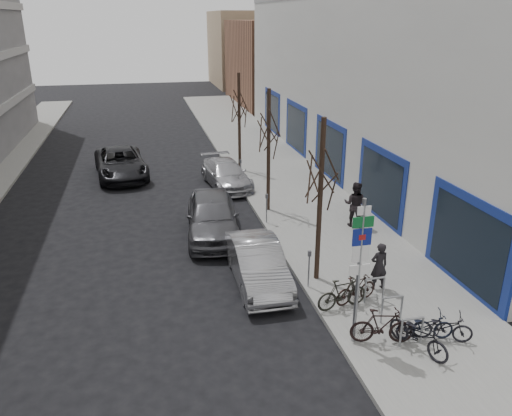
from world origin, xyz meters
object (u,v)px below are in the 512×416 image
meter_mid (267,206)px  bike_far_curb (443,325)px  meter_back (241,169)px  bike_far_inner (356,289)px  pedestrian_far (355,204)px  bike_mid_curb (425,323)px  pedestrian_near (379,266)px  bike_near_left (419,332)px  tree_far (239,99)px  meter_front (309,265)px  parked_car_front (258,264)px  parked_car_mid (212,216)px  lane_car (121,163)px  tree_near (322,163)px  parked_car_back (226,174)px  tree_mid (269,122)px  bike_rack (392,306)px  bike_near_right (382,326)px  bike_mid_inner (342,293)px  highway_sign_pole (359,264)px

meter_mid → bike_far_curb: meter_mid is taller
meter_back → bike_far_curb: (2.57, -14.49, -0.29)m
bike_far_inner → pedestrian_far: size_ratio=0.79×
bike_far_curb → bike_mid_curb: bearing=93.8°
pedestrian_near → bike_near_left: bearing=81.2°
pedestrian_far → bike_mid_curb: bearing=116.3°
tree_far → meter_front: size_ratio=4.33×
parked_car_front → pedestrian_near: (3.58, -1.45, 0.23)m
meter_back → parked_car_mid: parked_car_mid is taller
tree_far → lane_car: (-6.55, 0.59, -3.33)m
tree_far → parked_car_mid: size_ratio=1.11×
pedestrian_near → pedestrian_far: pedestrian_far is taller
tree_near → parked_car_back: (-1.20, 10.59, -3.43)m
meter_back → bike_far_inner: 12.25m
tree_mid → lane_car: tree_mid is taller
bike_rack → meter_front: meter_front is taller
meter_back → parked_car_front: parked_car_front is taller
tree_mid → bike_far_inner: tree_mid is taller
meter_back → bike_near_right: bearing=-86.2°
tree_mid → bike_mid_curb: size_ratio=3.56×
parked_car_back → pedestrian_near: pedestrian_near is taller
parked_car_front → parked_car_back: 10.25m
bike_near_left → pedestrian_near: 3.20m
tree_near → bike_near_left: bearing=-73.6°
bike_mid_inner → tree_far: bearing=-7.8°
bike_mid_inner → bike_far_inner: (0.54, 0.22, -0.04)m
highway_sign_pole → bike_near_right: highway_sign_pole is taller
bike_rack → meter_back: bearing=97.0°
meter_back → bike_near_left: (1.70, -14.75, -0.22)m
bike_rack → meter_front: bearing=124.5°
bike_near_left → bike_far_inner: size_ratio=1.19×
parked_car_front → meter_front: bearing=-29.9°
highway_sign_pole → pedestrian_near: 3.41m
tree_far → pedestrian_far: bearing=-71.8°
bike_far_curb → parked_car_mid: size_ratio=0.31×
parked_car_mid → lane_car: 9.81m
bike_near_right → parked_car_back: (-1.68, 14.32, 0.00)m
meter_front → pedestrian_near: (2.11, -0.59, 0.02)m
meter_front → meter_mid: same height
bike_far_curb → parked_car_back: bearing=37.0°
meter_back → meter_mid: bearing=-90.0°
bike_rack → bike_mid_curb: bearing=-62.4°
meter_front → tree_mid: bearing=86.3°
bike_rack → bike_far_inner: bike_far_inner is taller
parked_car_front → lane_car: (-4.63, 13.23, 0.06)m
tree_near → highway_sign_pole: bearing=-93.3°
pedestrian_far → pedestrian_near: bearing=110.9°
highway_sign_pole → tree_far: (0.20, 16.51, 1.65)m
meter_back → parked_car_mid: 6.42m
highway_sign_pole → parked_car_front: (-1.72, 3.88, -1.75)m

